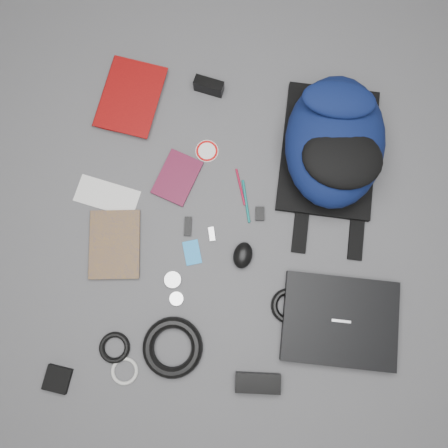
{
  "coord_description": "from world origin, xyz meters",
  "views": [
    {
      "loc": [
        0.01,
        -0.23,
        1.41
      ],
      "look_at": [
        0.0,
        0.0,
        0.02
      ],
      "focal_mm": 35.0,
      "sensor_mm": 36.0,
      "label": 1
    }
  ],
  "objects_px": {
    "comic_book": "(90,245)",
    "pouch": "(58,379)",
    "mouse": "(243,255)",
    "dvd_case": "(177,178)",
    "compact_camera": "(209,86)",
    "power_brick": "(258,383)",
    "backpack": "(335,141)",
    "laptop": "(340,321)",
    "textbook_red": "(103,91)"
  },
  "relations": [
    {
      "from": "comic_book",
      "to": "mouse",
      "type": "relative_size",
      "value": 2.6
    },
    {
      "from": "dvd_case",
      "to": "compact_camera",
      "type": "xyz_separation_m",
      "value": [
        0.09,
        0.32,
        0.02
      ]
    },
    {
      "from": "comic_book",
      "to": "mouse",
      "type": "bearing_deg",
      "value": -5.02
    },
    {
      "from": "comic_book",
      "to": "pouch",
      "type": "xyz_separation_m",
      "value": [
        -0.06,
        -0.42,
        0.0
      ]
    },
    {
      "from": "comic_book",
      "to": "pouch",
      "type": "distance_m",
      "value": 0.42
    },
    {
      "from": "comic_book",
      "to": "compact_camera",
      "type": "bearing_deg",
      "value": 53.59
    },
    {
      "from": "textbook_red",
      "to": "power_brick",
      "type": "xyz_separation_m",
      "value": [
        0.55,
        -0.94,
        0.0
      ]
    },
    {
      "from": "textbook_red",
      "to": "laptop",
      "type": "bearing_deg",
      "value": -30.36
    },
    {
      "from": "mouse",
      "to": "pouch",
      "type": "relative_size",
      "value": 1.13
    },
    {
      "from": "comic_book",
      "to": "mouse",
      "type": "height_order",
      "value": "mouse"
    },
    {
      "from": "laptop",
      "to": "compact_camera",
      "type": "distance_m",
      "value": 0.88
    },
    {
      "from": "comic_book",
      "to": "pouch",
      "type": "bearing_deg",
      "value": -101.54
    },
    {
      "from": "compact_camera",
      "to": "dvd_case",
      "type": "bearing_deg",
      "value": -91.03
    },
    {
      "from": "laptop",
      "to": "comic_book",
      "type": "xyz_separation_m",
      "value": [
        -0.81,
        0.21,
        -0.01
      ]
    },
    {
      "from": "laptop",
      "to": "mouse",
      "type": "distance_m",
      "value": 0.37
    },
    {
      "from": "backpack",
      "to": "compact_camera",
      "type": "bearing_deg",
      "value": 158.23
    },
    {
      "from": "laptop",
      "to": "pouch",
      "type": "xyz_separation_m",
      "value": [
        -0.87,
        -0.21,
        -0.01
      ]
    },
    {
      "from": "backpack",
      "to": "mouse",
      "type": "bearing_deg",
      "value": -122.01
    },
    {
      "from": "backpack",
      "to": "compact_camera",
      "type": "distance_m",
      "value": 0.46
    },
    {
      "from": "power_brick",
      "to": "backpack",
      "type": "bearing_deg",
      "value": 74.26
    },
    {
      "from": "dvd_case",
      "to": "compact_camera",
      "type": "bearing_deg",
      "value": 95.92
    },
    {
      "from": "backpack",
      "to": "mouse",
      "type": "relative_size",
      "value": 5.65
    },
    {
      "from": "compact_camera",
      "to": "power_brick",
      "type": "relative_size",
      "value": 0.72
    },
    {
      "from": "compact_camera",
      "to": "backpack",
      "type": "bearing_deg",
      "value": -11.75
    },
    {
      "from": "compact_camera",
      "to": "pouch",
      "type": "bearing_deg",
      "value": -98.46
    },
    {
      "from": "compact_camera",
      "to": "mouse",
      "type": "distance_m",
      "value": 0.59
    },
    {
      "from": "mouse",
      "to": "power_brick",
      "type": "xyz_separation_m",
      "value": [
        0.06,
        -0.39,
        -0.01
      ]
    },
    {
      "from": "dvd_case",
      "to": "mouse",
      "type": "relative_size",
      "value": 1.92
    },
    {
      "from": "compact_camera",
      "to": "power_brick",
      "type": "height_order",
      "value": "compact_camera"
    },
    {
      "from": "mouse",
      "to": "power_brick",
      "type": "distance_m",
      "value": 0.39
    },
    {
      "from": "backpack",
      "to": "dvd_case",
      "type": "xyz_separation_m",
      "value": [
        -0.5,
        -0.11,
        -0.09
      ]
    },
    {
      "from": "backpack",
      "to": "compact_camera",
      "type": "xyz_separation_m",
      "value": [
        -0.41,
        0.21,
        -0.07
      ]
    },
    {
      "from": "laptop",
      "to": "dvd_case",
      "type": "xyz_separation_m",
      "value": [
        -0.53,
        0.45,
        -0.01
      ]
    },
    {
      "from": "dvd_case",
      "to": "compact_camera",
      "type": "distance_m",
      "value": 0.33
    },
    {
      "from": "laptop",
      "to": "mouse",
      "type": "height_order",
      "value": "mouse"
    },
    {
      "from": "compact_camera",
      "to": "laptop",
      "type": "bearing_deg",
      "value": -44.71
    },
    {
      "from": "laptop",
      "to": "compact_camera",
      "type": "height_order",
      "value": "compact_camera"
    },
    {
      "from": "textbook_red",
      "to": "compact_camera",
      "type": "distance_m",
      "value": 0.36
    },
    {
      "from": "laptop",
      "to": "textbook_red",
      "type": "height_order",
      "value": "laptop"
    },
    {
      "from": "power_brick",
      "to": "mouse",
      "type": "bearing_deg",
      "value": 98.86
    },
    {
      "from": "dvd_case",
      "to": "pouch",
      "type": "xyz_separation_m",
      "value": [
        -0.34,
        -0.65,
        0.0
      ]
    },
    {
      "from": "comic_book",
      "to": "dvd_case",
      "type": "relative_size",
      "value": 1.35
    },
    {
      "from": "backpack",
      "to": "power_brick",
      "type": "relative_size",
      "value": 3.52
    },
    {
      "from": "backpack",
      "to": "power_brick",
      "type": "xyz_separation_m",
      "value": [
        -0.22,
        -0.75,
        -0.08
      ]
    },
    {
      "from": "comic_book",
      "to": "dvd_case",
      "type": "height_order",
      "value": "comic_book"
    },
    {
      "from": "textbook_red",
      "to": "compact_camera",
      "type": "bearing_deg",
      "value": 15.95
    },
    {
      "from": "backpack",
      "to": "pouch",
      "type": "distance_m",
      "value": 1.14
    },
    {
      "from": "mouse",
      "to": "pouch",
      "type": "xyz_separation_m",
      "value": [
        -0.56,
        -0.4,
        -0.01
      ]
    },
    {
      "from": "backpack",
      "to": "dvd_case",
      "type": "relative_size",
      "value": 2.94
    },
    {
      "from": "laptop",
      "to": "dvd_case",
      "type": "height_order",
      "value": "laptop"
    }
  ]
}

